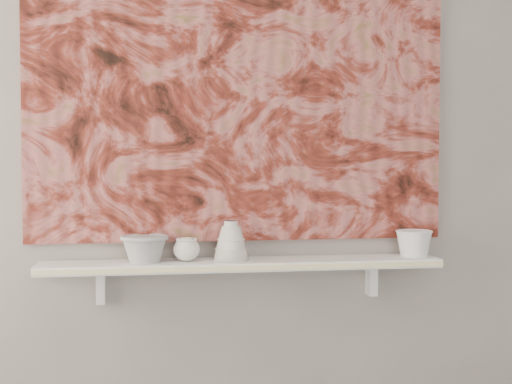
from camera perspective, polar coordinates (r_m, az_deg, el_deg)
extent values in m
plane|color=gray|center=(2.57, -1.38, 4.15)|extent=(3.60, 0.00, 3.60)
cube|color=silver|center=(2.50, -1.08, -5.80)|extent=(1.40, 0.18, 0.03)
cube|color=beige|center=(2.41, -0.78, -6.12)|extent=(1.40, 0.01, 0.02)
cube|color=silver|center=(2.56, -12.31, -7.37)|extent=(0.03, 0.06, 0.12)
cube|color=silver|center=(2.69, 9.21, -6.88)|extent=(0.03, 0.06, 0.12)
cube|color=maroon|center=(2.57, -1.34, 8.40)|extent=(1.50, 0.02, 1.10)
cube|color=black|center=(2.64, 8.42, 1.52)|extent=(0.09, 0.00, 0.08)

